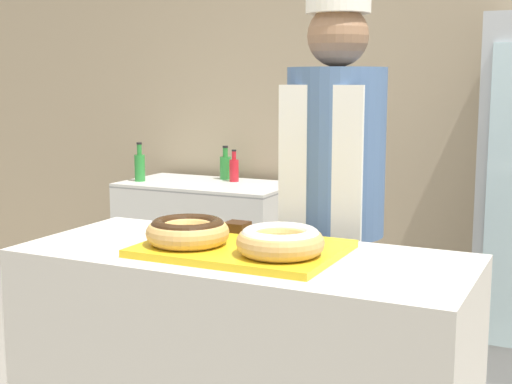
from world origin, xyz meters
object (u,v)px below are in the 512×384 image
object	(u,v)px
donut_chocolate_glaze	(188,230)
bottle_green_b	(140,166)
serving_tray	(242,249)
baker_person	(334,213)
brownie_back_left	(237,227)
bottle_red	(234,169)
brownie_back_right	(296,232)
donut_light_glaze	(280,240)
chest_freezer	(208,249)
bottle_green	(225,166)

from	to	relation	value
donut_chocolate_glaze	bottle_green_b	size ratio (longest dim) A/B	1.12
serving_tray	baker_person	world-z (taller)	baker_person
brownie_back_left	bottle_red	world-z (taller)	bottle_red
bottle_red	bottle_green_b	distance (m)	0.58
donut_chocolate_glaze	brownie_back_right	size ratio (longest dim) A/B	3.43
donut_light_glaze	brownie_back_right	world-z (taller)	donut_light_glaze
serving_tray	bottle_red	world-z (taller)	bottle_red
donut_light_glaze	brownie_back_right	bearing A→B (deg)	101.50
chest_freezer	brownie_back_left	bearing A→B (deg)	-57.14
bottle_green	chest_freezer	bearing A→B (deg)	-97.90
donut_chocolate_glaze	bottle_red	size ratio (longest dim) A/B	1.36
donut_light_glaze	bottle_green	size ratio (longest dim) A/B	1.27
bottle_red	serving_tray	bearing A→B (deg)	-61.83
donut_light_glaze	chest_freezer	xyz separation A→B (m)	(-1.28, 1.81, -0.55)
donut_light_glaze	baker_person	size ratio (longest dim) A/B	0.15
chest_freezer	bottle_green	size ratio (longest dim) A/B	4.86
brownie_back_right	donut_chocolate_glaze	bearing A→B (deg)	-137.95
bottle_red	baker_person	bearing A→B (deg)	-49.17
bottle_red	bottle_green_b	bearing A→B (deg)	-156.06
bottle_red	donut_light_glaze	bearing A→B (deg)	-59.02
brownie_back_left	chest_freezer	size ratio (longest dim) A/B	0.08
donut_chocolate_glaze	donut_light_glaze	world-z (taller)	same
donut_chocolate_glaze	donut_light_glaze	size ratio (longest dim) A/B	1.00
brownie_back_left	baker_person	bearing A→B (deg)	63.66
chest_freezer	bottle_green_b	size ratio (longest dim) A/B	4.29
bottle_green	bottle_red	world-z (taller)	bottle_green
baker_person	bottle_green_b	bearing A→B (deg)	147.59
bottle_green_b	baker_person	bearing A→B (deg)	-32.41
bottle_red	donut_chocolate_glaze	bearing A→B (deg)	-66.56
brownie_back_left	chest_freezer	bearing A→B (deg)	122.86
bottle_green	brownie_back_left	bearing A→B (deg)	-60.72
bottle_green_b	chest_freezer	bearing A→B (deg)	15.54
chest_freezer	bottle_green_b	world-z (taller)	bottle_green_b
bottle_red	brownie_back_left	bearing A→B (deg)	-62.24
bottle_green	bottle_green_b	distance (m)	0.53
brownie_back_left	brownie_back_right	bearing A→B (deg)	0.00
chest_freezer	bottle_green_b	distance (m)	0.66
donut_light_glaze	brownie_back_left	xyz separation A→B (m)	(-0.27, 0.25, -0.03)
serving_tray	brownie_back_left	distance (m)	0.21
serving_tray	bottle_green_b	distance (m)	2.23
brownie_back_left	brownie_back_right	size ratio (longest dim) A/B	1.00
donut_chocolate_glaze	chest_freezer	size ratio (longest dim) A/B	0.26
donut_chocolate_glaze	bottle_green_b	xyz separation A→B (m)	(-1.37, 1.70, -0.05)
serving_tray	bottle_green	distance (m)	2.22
donut_chocolate_glaze	donut_light_glaze	bearing A→B (deg)	0.00
donut_chocolate_glaze	bottle_red	xyz separation A→B (m)	(-0.84, 1.93, -0.06)
serving_tray	baker_person	size ratio (longest dim) A/B	0.35
serving_tray	chest_freezer	world-z (taller)	serving_tray
donut_light_glaze	bottle_red	world-z (taller)	bottle_red
baker_person	chest_freezer	world-z (taller)	baker_person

